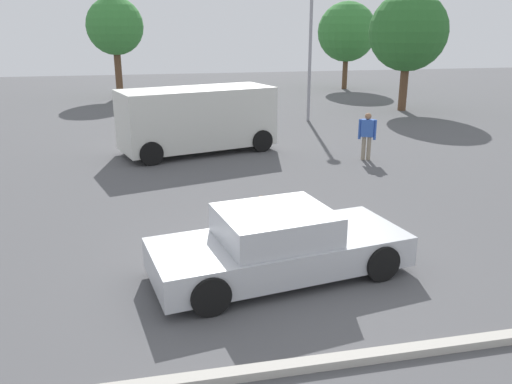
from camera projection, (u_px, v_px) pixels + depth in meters
name	position (u px, v px, depth m)	size (l,w,h in m)	color
ground_plane	(277.00, 269.00, 9.41)	(80.00, 80.00, 0.00)	#515154
sedan_foreground	(279.00, 245.00, 9.04)	(4.70, 2.48, 1.21)	#B7BABF
dog	(262.00, 204.00, 12.03)	(0.29, 0.60, 0.40)	olive
van_white	(197.00, 118.00, 17.71)	(5.51, 3.40, 2.19)	silver
pedestrian	(367.00, 132.00, 16.74)	(0.52, 0.39, 1.54)	gray
parking_curb	(331.00, 362.00, 6.73)	(9.82, 0.20, 0.12)	#B7B2A8
light_post_mid	(311.00, 28.00, 22.68)	(0.44, 0.44, 5.96)	gray
tree_back_left	(115.00, 27.00, 30.48)	(3.32, 3.32, 5.80)	brown
tree_back_center	(347.00, 32.00, 34.67)	(3.90, 3.90, 5.72)	brown
tree_back_right	(408.00, 32.00, 25.65)	(3.87, 3.87, 5.83)	brown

